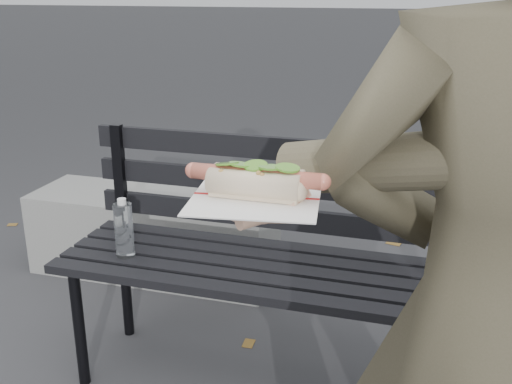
% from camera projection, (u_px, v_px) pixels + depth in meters
% --- Properties ---
extents(park_bench, '(1.50, 0.44, 0.88)m').
position_uv_depth(park_bench, '(277.00, 246.00, 2.05)').
color(park_bench, black).
rests_on(park_bench, ground).
extents(concrete_block, '(1.20, 0.40, 0.40)m').
position_uv_depth(concrete_block, '(154.00, 235.00, 2.97)').
color(concrete_block, slate).
rests_on(concrete_block, ground).
extents(person, '(0.65, 0.47, 1.68)m').
position_uv_depth(person, '(500.00, 333.00, 0.96)').
color(person, '#46422F').
rests_on(person, ground).
extents(held_hotdog, '(0.62, 0.31, 0.20)m').
position_uv_depth(held_hotdog, '(388.00, 169.00, 0.89)').
color(held_hotdog, '#46422F').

